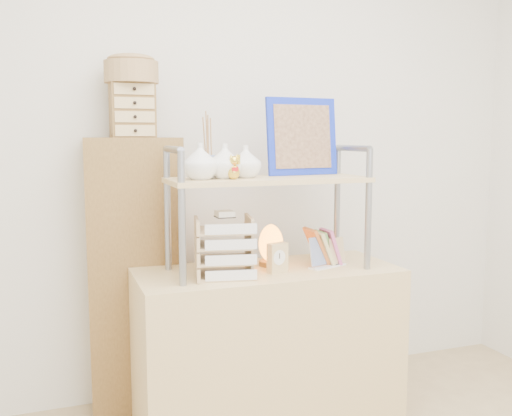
{
  "coord_description": "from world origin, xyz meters",
  "views": [
    {
      "loc": [
        -0.92,
        -1.18,
        1.36
      ],
      "look_at": [
        -0.06,
        1.2,
        1.04
      ],
      "focal_mm": 40.0,
      "sensor_mm": 36.0,
      "label": 1
    }
  ],
  "objects_px": {
    "desk": "(268,348)",
    "cabinet": "(136,277)",
    "salt_lamp": "(271,245)",
    "letter_tray": "(225,251)"
  },
  "relations": [
    {
      "from": "cabinet",
      "to": "salt_lamp",
      "type": "distance_m",
      "value": 0.68
    },
    {
      "from": "cabinet",
      "to": "salt_lamp",
      "type": "xyz_separation_m",
      "value": [
        0.59,
        -0.3,
        0.18
      ]
    },
    {
      "from": "desk",
      "to": "letter_tray",
      "type": "relative_size",
      "value": 4.16
    },
    {
      "from": "salt_lamp",
      "to": "desk",
      "type": "bearing_deg",
      "value": -120.59
    },
    {
      "from": "desk",
      "to": "salt_lamp",
      "type": "relative_size",
      "value": 6.11
    },
    {
      "from": "desk",
      "to": "salt_lamp",
      "type": "height_order",
      "value": "salt_lamp"
    },
    {
      "from": "desk",
      "to": "cabinet",
      "type": "height_order",
      "value": "cabinet"
    },
    {
      "from": "cabinet",
      "to": "desk",
      "type": "bearing_deg",
      "value": -29.76
    },
    {
      "from": "cabinet",
      "to": "letter_tray",
      "type": "bearing_deg",
      "value": -49.25
    },
    {
      "from": "cabinet",
      "to": "letter_tray",
      "type": "xyz_separation_m",
      "value": [
        0.32,
        -0.43,
        0.19
      ]
    }
  ]
}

